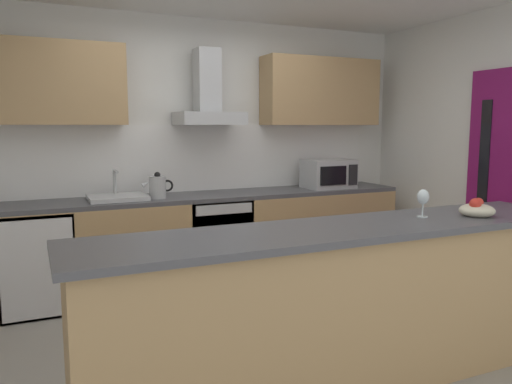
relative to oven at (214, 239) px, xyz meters
The scene contains 16 objects.
ground 1.46m from the oven, 93.03° to the right, with size 5.62×4.46×0.02m, color gray.
wall_back 0.94m from the oven, 100.23° to the left, with size 5.62×0.12×2.60m, color white.
wall_right 2.81m from the oven, 31.08° to the right, with size 0.12×4.46×2.60m, color white.
backsplash_tile 0.84m from the oven, 102.37° to the left, with size 3.93×0.02×0.66m, color white.
counter_back 0.08m from the oven, 160.26° to the left, with size 4.07×0.60×0.90m.
counter_island 2.11m from the oven, 87.68° to the right, with size 3.23×0.64×0.98m.
upper_cabinets 1.46m from the oven, 112.58° to the left, with size 4.01×0.32×0.70m.
side_door 2.70m from the oven, 32.57° to the right, with size 0.08×0.85×2.05m.
oven is the anchor object (origin of this frame).
refrigerator 1.58m from the oven, behind, with size 0.58×0.60×0.85m.
microwave 1.40m from the oven, ahead, with size 0.50×0.38×0.30m.
sink 1.01m from the oven, behind, with size 0.50×0.40×0.26m.
kettle 0.77m from the oven, behind, with size 0.29×0.15×0.24m.
range_hood 1.33m from the oven, 90.00° to the left, with size 0.62×0.45×0.72m.
wine_glass 2.27m from the oven, 72.12° to the right, with size 0.08×0.08×0.18m.
fruit_bowl 2.47m from the oven, 65.01° to the right, with size 0.22×0.22×0.13m.
Camera 1 is at (-1.51, -3.10, 1.55)m, focal length 35.09 mm.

